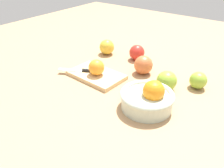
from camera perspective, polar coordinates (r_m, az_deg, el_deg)
name	(u,v)px	position (r m, az deg, el deg)	size (l,w,h in m)	color
ground_plane	(129,82)	(0.98, 4.08, 0.57)	(2.40, 2.40, 0.00)	tan
bowl	(148,98)	(0.81, 8.79, -3.45)	(0.19, 0.19, 0.11)	beige
cutting_board	(96,75)	(1.01, -3.87, 2.23)	(0.24, 0.15, 0.02)	#DBB77F
orange_on_board	(96,67)	(0.98, -3.84, 4.10)	(0.07, 0.07, 0.07)	orange
knife	(80,70)	(1.03, -7.85, 3.38)	(0.15, 0.09, 0.01)	silver
apple_front_center	(143,65)	(1.03, 7.71, 4.66)	(0.08, 0.08, 0.08)	#CC6638
apple_front_right	(137,53)	(1.17, 6.14, 7.70)	(0.08, 0.08, 0.08)	red
apple_front_right_2	(107,47)	(1.23, -1.28, 9.07)	(0.08, 0.08, 0.08)	gold
apple_front_left	(167,81)	(0.93, 13.29, 0.76)	(0.08, 0.08, 0.08)	#8EB738
apple_front_left_2	(198,80)	(0.98, 20.43, 0.85)	(0.07, 0.07, 0.07)	#8EB738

